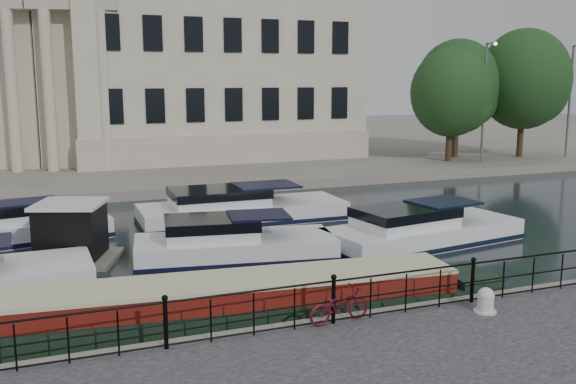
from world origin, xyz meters
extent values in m
plane|color=black|center=(0.00, 0.00, 0.00)|extent=(160.00, 160.00, 0.00)
cube|color=#6B665B|center=(0.00, 39.00, 0.28)|extent=(120.00, 42.00, 0.55)
cylinder|color=black|center=(-4.00, -2.25, 1.10)|extent=(0.10, 0.10, 1.10)
sphere|color=black|center=(-4.00, -2.25, 1.70)|extent=(0.14, 0.14, 0.14)
cylinder|color=black|center=(0.00, -2.25, 1.10)|extent=(0.10, 0.10, 1.10)
sphere|color=black|center=(0.00, -2.25, 1.70)|extent=(0.14, 0.14, 0.14)
cylinder|color=black|center=(4.00, -2.25, 1.10)|extent=(0.10, 0.10, 1.10)
sphere|color=black|center=(4.00, -2.25, 1.70)|extent=(0.14, 0.14, 0.14)
cylinder|color=black|center=(0.00, -2.25, 1.60)|extent=(24.00, 0.05, 0.05)
cylinder|color=black|center=(0.00, -2.25, 1.10)|extent=(24.00, 0.04, 0.04)
cylinder|color=black|center=(0.00, -2.25, 0.63)|extent=(24.00, 0.04, 0.04)
cube|color=#ADA38C|center=(6.00, 33.00, 7.55)|extent=(20.00, 14.00, 14.00)
cube|color=#9E937F|center=(6.00, 33.00, 1.55)|extent=(20.30, 14.30, 2.00)
cube|color=#ADA38C|center=(-3.33, 29.02, 6.05)|extent=(5.73, 4.06, 11.00)
cube|color=#9E937F|center=(-3.76, 27.07, 10.95)|extent=(5.62, 2.73, 1.20)
cylinder|color=#ADA38C|center=(-2.28, 26.16, 5.45)|extent=(0.70, 0.70, 9.80)
cylinder|color=#ADA38C|center=(-5.49, 26.87, 5.45)|extent=(0.70, 0.70, 9.80)
cube|color=#ADA38C|center=(-8.29, 30.44, 6.05)|extent=(5.90, 4.56, 11.00)
cylinder|color=#ADA38C|center=(-7.59, 27.47, 5.45)|extent=(0.70, 0.70, 9.80)
cylinder|color=#59595B|center=(22.00, 20.50, 4.55)|extent=(0.16, 0.16, 8.00)
sphere|color=#FFF2CC|center=(22.00, 19.65, 8.50)|extent=(0.24, 0.24, 0.24)
cylinder|color=#59595B|center=(30.00, 21.00, 4.55)|extent=(0.16, 0.16, 8.00)
imported|color=#4B0D18|center=(0.15, -2.26, 0.98)|extent=(1.68, 0.74, 0.86)
cylinder|color=#BAB9B5|center=(3.87, -2.97, 0.76)|extent=(0.40, 0.40, 0.42)
sphere|color=#BAB9B5|center=(3.87, -2.97, 0.97)|extent=(0.42, 0.42, 0.42)
cylinder|color=#BAB9B5|center=(3.87, -2.97, 0.57)|extent=(0.57, 0.57, 0.04)
cube|color=black|center=(-2.16, 0.04, 0.10)|extent=(16.07, 3.71, 0.96)
cube|color=#5D130D|center=(-2.16, 0.04, 0.75)|extent=(12.86, 3.07, 0.74)
cube|color=#C2BC8C|center=(-2.16, 0.04, 1.15)|extent=(12.87, 3.14, 0.11)
cube|color=#6B665B|center=(-5.44, 7.50, 0.05)|extent=(3.74, 3.44, 0.25)
cube|color=black|center=(-5.44, 7.50, 1.10)|extent=(2.61, 2.61, 1.82)
cube|color=silver|center=(-5.44, 7.50, 2.05)|extent=(2.87, 2.87, 0.12)
cube|color=silver|center=(-0.04, 5.73, 0.20)|extent=(7.30, 3.71, 1.20)
cube|color=black|center=(-0.04, 5.73, 0.12)|extent=(7.38, 3.75, 0.18)
cube|color=silver|center=(-0.86, 5.86, 1.05)|extent=(3.44, 2.62, 0.90)
cube|color=black|center=(0.79, 5.59, 1.55)|extent=(2.36, 2.15, 0.08)
cube|color=silver|center=(7.35, 5.10, 0.20)|extent=(8.30, 3.98, 1.20)
cube|color=black|center=(7.35, 5.10, 0.12)|extent=(8.39, 4.02, 0.18)
cube|color=silver|center=(6.40, 4.96, 1.05)|extent=(3.89, 2.83, 0.90)
cube|color=black|center=(8.29, 5.24, 1.55)|extent=(2.66, 2.31, 0.08)
cube|color=silver|center=(-7.81, 11.02, 0.20)|extent=(8.26, 3.67, 1.20)
cube|color=black|center=(-7.81, 11.02, 0.12)|extent=(8.34, 3.71, 0.18)
cube|color=black|center=(-6.87, 11.18, 1.55)|extent=(2.64, 2.04, 0.08)
cube|color=silver|center=(2.05, 11.52, 0.20)|extent=(9.17, 3.26, 1.20)
cube|color=black|center=(2.05, 11.52, 0.12)|extent=(9.27, 3.29, 0.18)
cube|color=silver|center=(0.96, 11.53, 1.05)|extent=(4.14, 2.63, 0.90)
cube|color=black|center=(3.15, 11.51, 1.55)|extent=(2.77, 2.23, 0.08)
cylinder|color=black|center=(20.44, 22.07, 1.83)|extent=(0.44, 0.44, 2.56)
ellipsoid|color=#143611|center=(20.44, 22.07, 5.31)|extent=(5.56, 5.56, 6.15)
sphere|color=#143611|center=(21.04, 21.67, 4.58)|extent=(4.10, 4.10, 4.10)
cylinder|color=black|center=(22.19, 23.76, 1.95)|extent=(0.44, 0.44, 2.79)
ellipsoid|color=#113611|center=(22.19, 23.76, 5.74)|extent=(6.07, 6.07, 6.71)
sphere|color=#113611|center=(22.79, 23.36, 4.94)|extent=(4.47, 4.47, 4.47)
cylinder|color=black|center=(26.83, 22.28, 2.07)|extent=(0.44, 0.44, 3.04)
ellipsoid|color=#133511|center=(26.83, 22.28, 6.20)|extent=(6.61, 6.61, 7.30)
sphere|color=#133511|center=(27.43, 21.88, 5.33)|extent=(4.87, 4.87, 4.87)
camera|label=1|loc=(-6.31, -15.41, 6.36)|focal=40.00mm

